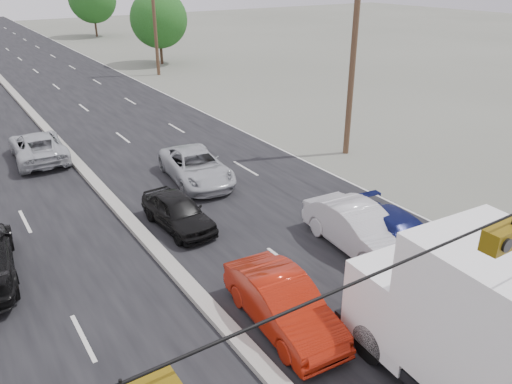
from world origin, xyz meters
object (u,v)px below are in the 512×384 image
(tree_right_mid, at_px, (159,19))
(oncoming_far, at_px, (38,147))
(utility_pole_right_b, at_px, (353,55))
(red_sedan, at_px, (283,304))
(queue_car_a, at_px, (178,212))
(queue_car_b, at_px, (359,229))
(utility_pole_right_c, at_px, (154,16))
(queue_car_d, at_px, (400,236))
(queue_car_c, at_px, (196,167))

(tree_right_mid, bearing_deg, oncoming_far, -126.54)
(utility_pole_right_b, bearing_deg, red_sedan, -139.38)
(utility_pole_right_b, distance_m, queue_car_a, 12.21)
(tree_right_mid, bearing_deg, queue_car_b, -103.38)
(utility_pole_right_b, xyz_separation_m, tree_right_mid, (2.50, 30.00, -0.77))
(queue_car_a, bearing_deg, utility_pole_right_c, 65.22)
(utility_pole_right_b, xyz_separation_m, queue_car_a, (-11.04, -2.71, -4.45))
(utility_pole_right_b, relative_size, tree_right_mid, 1.40)
(utility_pole_right_b, distance_m, queue_car_b, 10.89)
(utility_pole_right_c, relative_size, oncoming_far, 1.93)
(queue_car_b, bearing_deg, queue_car_d, -41.90)
(queue_car_a, bearing_deg, queue_car_d, -49.93)
(queue_car_a, distance_m, oncoming_far, 10.96)
(red_sedan, bearing_deg, utility_pole_right_c, 76.62)
(tree_right_mid, relative_size, queue_car_c, 1.40)
(queue_car_c, bearing_deg, utility_pole_right_c, 77.89)
(utility_pole_right_c, relative_size, queue_car_b, 2.11)
(utility_pole_right_b, height_order, queue_car_b, utility_pole_right_b)
(red_sedan, distance_m, queue_car_b, 5.02)
(queue_car_d, bearing_deg, utility_pole_right_b, 63.96)
(utility_pole_right_c, height_order, oncoming_far, utility_pole_right_c)
(tree_right_mid, bearing_deg, utility_pole_right_b, -94.76)
(utility_pole_right_c, distance_m, tree_right_mid, 5.64)
(queue_car_a, height_order, queue_car_d, queue_car_d)
(oncoming_far, bearing_deg, queue_car_b, 118.83)
(oncoming_far, bearing_deg, queue_car_d, 120.14)
(red_sedan, xyz_separation_m, queue_car_a, (0.06, 6.81, -0.07))
(red_sedan, height_order, queue_car_d, red_sedan)
(queue_car_a, xyz_separation_m, queue_car_b, (4.59, -4.92, 0.12))
(utility_pole_right_b, bearing_deg, queue_car_d, -122.52)
(queue_car_a, height_order, oncoming_far, oncoming_far)
(tree_right_mid, xyz_separation_m, red_sedan, (-13.60, -39.52, -3.61))
(queue_car_d, xyz_separation_m, oncoming_far, (-8.40, 16.50, 0.04))
(tree_right_mid, height_order, red_sedan, tree_right_mid)
(queue_car_b, height_order, queue_car_d, queue_car_b)
(utility_pole_right_b, distance_m, oncoming_far, 16.57)
(oncoming_far, bearing_deg, queue_car_c, 131.48)
(queue_car_b, xyz_separation_m, queue_car_d, (0.95, -1.00, -0.10))
(red_sedan, distance_m, queue_car_c, 10.79)
(red_sedan, height_order, oncoming_far, red_sedan)
(queue_car_a, relative_size, queue_car_d, 0.82)
(tree_right_mid, relative_size, queue_car_a, 1.85)
(red_sedan, height_order, queue_car_a, red_sedan)
(utility_pole_right_c, height_order, queue_car_d, utility_pole_right_c)
(utility_pole_right_c, distance_m, oncoming_far, 22.49)
(queue_car_c, distance_m, queue_car_d, 10.00)
(utility_pole_right_b, height_order, queue_car_d, utility_pole_right_b)
(red_sedan, distance_m, oncoming_far, 17.62)
(tree_right_mid, relative_size, queue_car_d, 1.51)
(utility_pole_right_b, height_order, queue_car_a, utility_pole_right_b)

